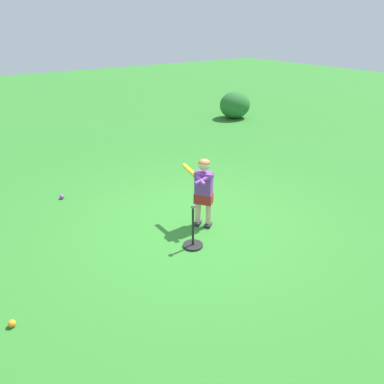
# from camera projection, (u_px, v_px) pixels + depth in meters

# --- Properties ---
(ground_plane) EXTENTS (40.00, 40.00, 0.00)m
(ground_plane) POSITION_uv_depth(u_px,v_px,m) (197.00, 222.00, 5.87)
(ground_plane) COLOR #2D7528
(child_batter) EXTENTS (0.36, 0.64, 1.08)m
(child_batter) POSITION_uv_depth(u_px,v_px,m) (203.00, 187.00, 5.52)
(child_batter) COLOR #232328
(child_batter) RESTS_ON ground
(play_ball_by_bucket) EXTENTS (0.08, 0.08, 0.08)m
(play_ball_by_bucket) POSITION_uv_depth(u_px,v_px,m) (62.00, 197.00, 6.62)
(play_ball_by_bucket) COLOR purple
(play_ball_by_bucket) RESTS_ON ground
(play_ball_behind_batter) EXTENTS (0.08, 0.08, 0.08)m
(play_ball_behind_batter) POSITION_uv_depth(u_px,v_px,m) (12.00, 323.00, 3.86)
(play_ball_behind_batter) COLOR orange
(play_ball_behind_batter) RESTS_ON ground
(batting_tee) EXTENTS (0.28, 0.28, 0.62)m
(batting_tee) POSITION_uv_depth(u_px,v_px,m) (193.00, 240.00, 5.21)
(batting_tee) COLOR black
(batting_tee) RESTS_ON ground
(shrub_left_background) EXTENTS (1.02, 0.90, 0.84)m
(shrub_left_background) POSITION_uv_depth(u_px,v_px,m) (235.00, 105.00, 11.91)
(shrub_left_background) COLOR #286B2D
(shrub_left_background) RESTS_ON ground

